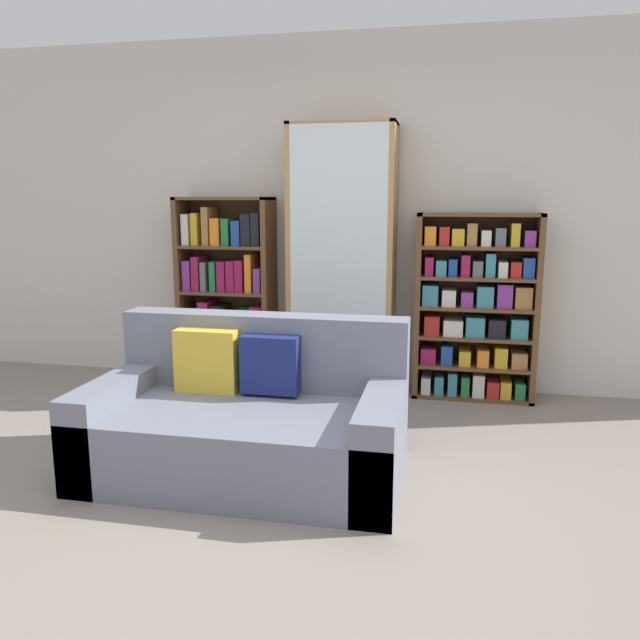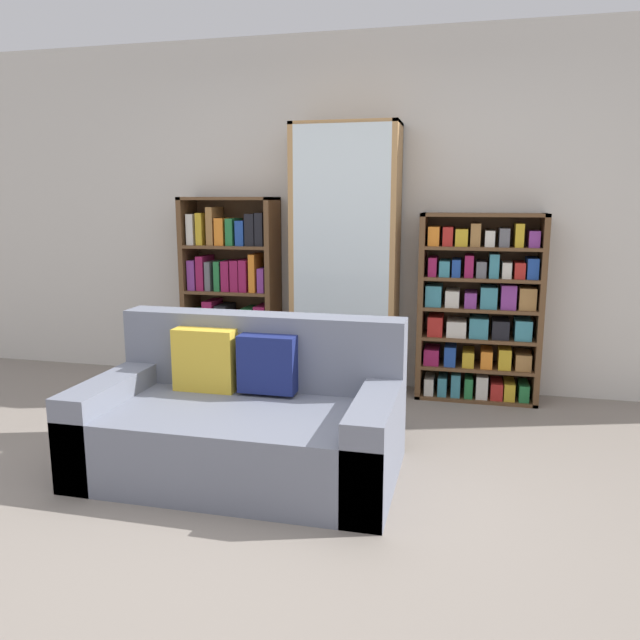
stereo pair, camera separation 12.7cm
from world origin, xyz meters
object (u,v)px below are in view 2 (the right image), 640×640
object	(u,v)px
display_cabinet	(346,262)
wine_bottle	(381,405)
couch	(244,421)
bookshelf_right	(480,310)
bookshelf_left	(232,295)

from	to	relation	value
display_cabinet	wine_bottle	bearing A→B (deg)	-62.90
couch	display_cabinet	size ratio (longest dim) A/B	0.83
bookshelf_right	wine_bottle	size ratio (longest dim) A/B	3.62
bookshelf_left	bookshelf_right	size ratio (longest dim) A/B	1.08
couch	bookshelf_right	distance (m)	2.06
bookshelf_right	wine_bottle	xyz separation A→B (m)	(-0.60, -0.80, -0.52)
couch	display_cabinet	xyz separation A→B (m)	(0.24, 1.58, 0.73)
couch	bookshelf_left	bearing A→B (deg)	113.45
bookshelf_right	wine_bottle	world-z (taller)	bookshelf_right
couch	wine_bottle	xyz separation A→B (m)	(0.64, 0.80, -0.12)
bookshelf_left	wine_bottle	size ratio (longest dim) A/B	3.92
display_cabinet	bookshelf_left	bearing A→B (deg)	179.05
display_cabinet	bookshelf_right	xyz separation A→B (m)	(1.00, 0.02, -0.33)
wine_bottle	bookshelf_right	bearing A→B (deg)	52.94
couch	bookshelf_right	xyz separation A→B (m)	(1.25, 1.60, 0.40)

